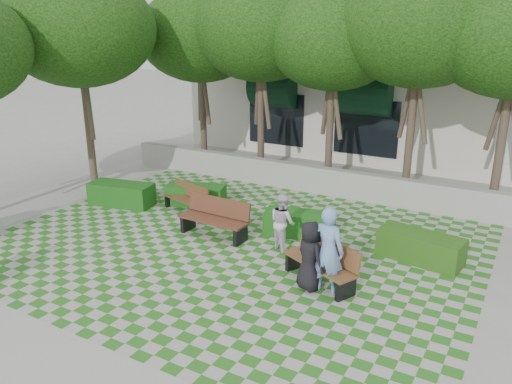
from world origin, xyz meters
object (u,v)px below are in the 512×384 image
Objects in this scene: hedge_west at (122,194)px; bench_mid at (215,218)px; hedge_east at (420,247)px; person_blue at (328,250)px; hedge_midleft at (196,195)px; person_dark at (310,256)px; person_white at (283,222)px; hedge_midright at (299,224)px; bench_west at (187,198)px; bench_east at (322,263)px.

bench_mid is at bearing -8.35° from hedge_west.
person_blue is at bearing -118.45° from hedge_east.
bench_mid is at bearing -166.80° from hedge_east.
person_dark reaches higher than hedge_midleft.
person_blue reaches higher than hedge_west.
person_white is (-3.16, -1.06, 0.39)m from hedge_east.
bench_mid reaches higher than hedge_midright.
person_blue reaches higher than hedge_midleft.
bench_west is at bearing -78.91° from hedge_midleft.
hedge_east is at bearing -114.21° from person_blue.
bench_mid is 2.16m from bench_west.
person_white is at bearing 5.77° from bench_mid.
bench_mid is at bearing -17.27° from bench_west.
hedge_midleft is (-7.04, 0.55, -0.02)m from hedge_east.
hedge_midright is at bearing -58.26° from person_white.
person_white is (-1.53, 1.11, 0.27)m from bench_east.
hedge_midright is 3.92m from hedge_midleft.
hedge_east is at bearing -4.43° from hedge_midleft.
bench_mid is 1.16× the size of bench_west.
bench_mid reaches higher than hedge_east.
person_blue is (5.56, -2.47, 0.55)m from bench_west.
person_dark is (5.30, -3.13, 0.44)m from hedge_midleft.
person_blue is at bearing -54.06° from hedge_midright.
bench_west is 1.10× the size of person_dark.
person_blue is (-1.36, -2.52, 0.61)m from hedge_east.
hedge_midright is at bearing -8.46° from hedge_midleft.
bench_east is at bearing -11.75° from hedge_west.
hedge_midleft is (-5.42, 2.71, -0.14)m from bench_east.
person_blue is (5.68, -3.06, 0.63)m from hedge_midleft.
bench_west is 5.79m from person_dark.
person_dark reaches higher than bench_west.
hedge_east is at bearing -93.06° from person_dark.
hedge_west is at bearing 15.93° from person_dark.
person_blue reaches higher than bench_west.
person_blue reaches higher than hedge_east.
hedge_midright is (3.76, 0.01, -0.08)m from bench_west.
bench_mid is at bearing -15.20° from person_blue.
person_dark is at bearing -60.76° from hedge_midright.
hedge_midright is at bearing 15.25° from bench_west.
bench_east is at bearing -75.11° from person_dark.
hedge_midleft is at bearing 29.84° from hedge_west.
person_white reaches higher than bench_west.
bench_east is 5.72m from bench_west.
bench_east is 1.32× the size of person_white.
person_dark is (-0.38, -0.06, -0.19)m from person_blue.
bench_east is 1.26× the size of person_dark.
hedge_east is 1.28× the size of person_dark.
person_white is at bearing -34.97° from person_blue.
bench_west is 0.89× the size of person_blue.
bench_mid is 4.01m from hedge_west.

